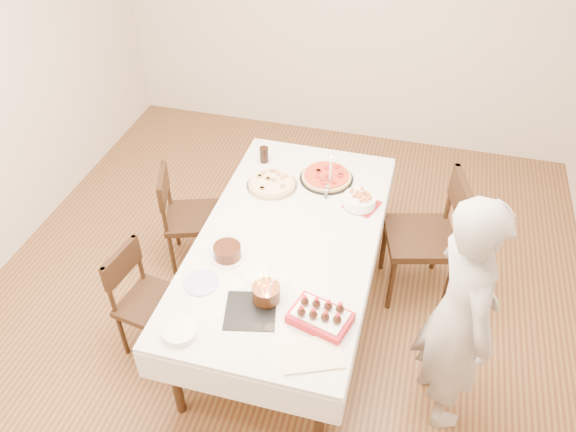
% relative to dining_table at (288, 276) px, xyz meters
% --- Properties ---
extents(floor, '(5.00, 5.00, 0.00)m').
position_rel_dining_table_xyz_m(floor, '(-0.08, 0.04, -0.38)').
color(floor, '#512E1C').
rests_on(floor, ground).
extents(wall_back, '(4.50, 0.04, 2.70)m').
position_rel_dining_table_xyz_m(wall_back, '(-0.08, 2.54, 0.98)').
color(wall_back, beige).
rests_on(wall_back, floor).
extents(dining_table, '(1.19, 2.17, 0.75)m').
position_rel_dining_table_xyz_m(dining_table, '(0.00, 0.00, 0.00)').
color(dining_table, silver).
rests_on(dining_table, floor).
extents(chair_right_savory, '(0.64, 0.64, 1.02)m').
position_rel_dining_table_xyz_m(chair_right_savory, '(0.85, 0.49, 0.14)').
color(chair_right_savory, '#301E10').
rests_on(chair_right_savory, floor).
extents(chair_left_savory, '(0.55, 0.55, 0.85)m').
position_rel_dining_table_xyz_m(chair_left_savory, '(-0.85, 0.36, 0.05)').
color(chair_left_savory, '#301E10').
rests_on(chair_left_savory, floor).
extents(chair_left_dessert, '(0.48, 0.48, 0.82)m').
position_rel_dining_table_xyz_m(chair_left_dessert, '(-0.78, -0.50, 0.04)').
color(chair_left_dessert, '#301E10').
rests_on(chair_left_dessert, floor).
extents(person, '(0.60, 0.70, 1.63)m').
position_rel_dining_table_xyz_m(person, '(1.09, -0.45, 0.44)').
color(person, '#ADA9A4').
rests_on(person, floor).
extents(pizza_white, '(0.38, 0.38, 0.04)m').
position_rel_dining_table_xyz_m(pizza_white, '(-0.25, 0.49, 0.40)').
color(pizza_white, beige).
rests_on(pizza_white, dining_table).
extents(pizza_pepperoni, '(0.50, 0.50, 0.04)m').
position_rel_dining_table_xyz_m(pizza_pepperoni, '(0.11, 0.68, 0.40)').
color(pizza_pepperoni, red).
rests_on(pizza_pepperoni, dining_table).
extents(red_placemat, '(0.27, 0.27, 0.01)m').
position_rel_dining_table_xyz_m(red_placemat, '(0.41, 0.45, 0.38)').
color(red_placemat, '#B21E1E').
rests_on(red_placemat, dining_table).
extents(pasta_bowl, '(0.30, 0.30, 0.07)m').
position_rel_dining_table_xyz_m(pasta_bowl, '(0.39, 0.44, 0.42)').
color(pasta_bowl, white).
rests_on(pasta_bowl, dining_table).
extents(taper_candle, '(0.07, 0.07, 0.26)m').
position_rel_dining_table_xyz_m(taper_candle, '(0.15, 0.62, 0.50)').
color(taper_candle, white).
rests_on(taper_candle, dining_table).
extents(shaker_pair, '(0.07, 0.07, 0.08)m').
position_rel_dining_table_xyz_m(shaker_pair, '(0.15, 0.46, 0.42)').
color(shaker_pair, white).
rests_on(shaker_pair, dining_table).
extents(cola_glass, '(0.09, 0.09, 0.13)m').
position_rel_dining_table_xyz_m(cola_glass, '(-0.40, 0.78, 0.44)').
color(cola_glass, black).
rests_on(cola_glass, dining_table).
extents(layer_cake, '(0.27, 0.27, 0.09)m').
position_rel_dining_table_xyz_m(layer_cake, '(-0.31, -0.28, 0.42)').
color(layer_cake, '#33170C').
rests_on(layer_cake, dining_table).
extents(cake_board, '(0.34, 0.34, 0.01)m').
position_rel_dining_table_xyz_m(cake_board, '(-0.04, -0.66, 0.38)').
color(cake_board, black).
rests_on(cake_board, dining_table).
extents(birthday_cake, '(0.20, 0.20, 0.16)m').
position_rel_dining_table_xyz_m(birthday_cake, '(0.02, -0.55, 0.47)').
color(birthday_cake, '#361D0E').
rests_on(birthday_cake, dining_table).
extents(strawberry_box, '(0.38, 0.30, 0.08)m').
position_rel_dining_table_xyz_m(strawberry_box, '(0.35, -0.63, 0.42)').
color(strawberry_box, maroon).
rests_on(strawberry_box, dining_table).
extents(box_lid, '(0.38, 0.32, 0.03)m').
position_rel_dining_table_xyz_m(box_lid, '(0.36, -0.86, 0.38)').
color(box_lid, beige).
rests_on(box_lid, dining_table).
extents(plate_stack, '(0.21, 0.21, 0.04)m').
position_rel_dining_table_xyz_m(plate_stack, '(-0.37, -0.91, 0.40)').
color(plate_stack, white).
rests_on(plate_stack, dining_table).
extents(china_plate, '(0.27, 0.27, 0.01)m').
position_rel_dining_table_xyz_m(china_plate, '(-0.39, -0.53, 0.38)').
color(china_plate, white).
rests_on(china_plate, dining_table).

